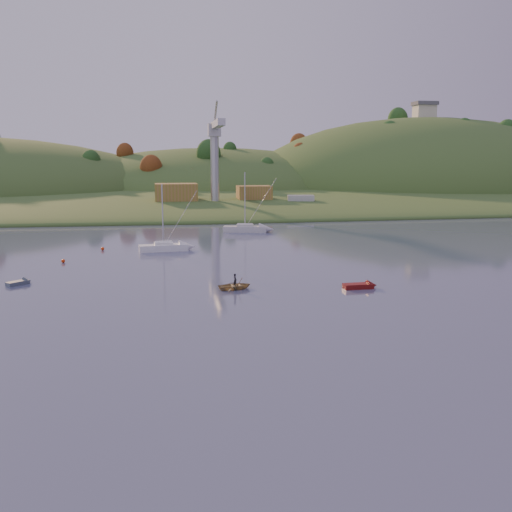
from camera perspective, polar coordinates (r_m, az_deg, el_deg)
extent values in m
plane|color=#383D5C|center=(34.46, 12.13, -14.11)|extent=(500.00, 500.00, 0.00)
cube|color=#264A1D|center=(259.85, -6.84, 6.66)|extent=(620.00, 220.00, 1.50)
ellipsoid|color=#264A1D|center=(195.06, -5.93, 5.66)|extent=(640.00, 150.00, 7.00)
ellipsoid|color=#264A1D|center=(240.61, -4.22, 6.45)|extent=(140.00, 120.00, 36.00)
ellipsoid|color=#264A1D|center=(248.80, 16.13, 6.21)|extent=(150.00, 130.00, 60.00)
cube|color=beige|center=(249.12, 16.49, 13.68)|extent=(8.00, 6.00, 5.00)
cube|color=#595960|center=(249.38, 16.53, 14.42)|extent=(9.00, 7.00, 1.50)
cube|color=slate|center=(152.68, -3.04, 5.02)|extent=(42.00, 16.00, 2.40)
cube|color=olive|center=(152.52, -7.99, 6.29)|extent=(11.00, 8.00, 4.80)
cube|color=olive|center=(155.51, -0.19, 6.30)|extent=(9.00, 7.00, 4.00)
cylinder|color=#B7B7BC|center=(149.88, -4.14, 8.82)|extent=(2.20, 2.20, 18.00)
cube|color=#B7B7BC|center=(150.02, -4.19, 12.45)|extent=(3.20, 3.20, 3.20)
cube|color=#B7B7BC|center=(141.13, -3.85, 13.03)|extent=(1.80, 18.00, 1.60)
cube|color=#B7B7BC|center=(155.05, -4.37, 12.73)|extent=(1.80, 10.00, 1.60)
cube|color=white|center=(86.82, -9.23, 0.82)|extent=(7.43, 3.01, 0.99)
cube|color=white|center=(86.74, -9.24, 1.17)|extent=(2.88, 1.94, 0.63)
cylinder|color=silver|center=(86.20, -9.32, 4.11)|extent=(0.18, 0.18, 9.03)
cylinder|color=silver|center=(86.71, -9.24, 1.34)|extent=(2.88, 0.46, 0.12)
cylinder|color=white|center=(86.69, -9.25, 1.40)|extent=(2.55, 0.66, 0.36)
cube|color=beige|center=(107.77, -1.11, 2.70)|extent=(8.43, 4.04, 1.11)
cube|color=beige|center=(107.70, -1.11, 3.02)|extent=(3.35, 2.41, 0.71)
cylinder|color=silver|center=(107.23, -1.12, 5.68)|extent=(0.18, 0.18, 10.13)
cylinder|color=silver|center=(107.67, -1.11, 3.15)|extent=(3.20, 0.78, 0.12)
cylinder|color=beige|center=(107.66, -1.11, 3.21)|extent=(2.85, 0.93, 0.36)
imported|color=#9E8857|center=(60.90, -2.10, -3.00)|extent=(4.05, 3.29, 0.74)
imported|color=black|center=(60.83, -2.10, -2.67)|extent=(0.46, 0.59, 1.44)
cube|color=#610E0D|center=(62.19, 10.17, -2.98)|extent=(3.23, 1.41, 0.53)
cone|color=#610E0D|center=(62.79, 11.52, -2.90)|extent=(1.17, 1.32, 1.27)
cube|color=#4E5C67|center=(68.23, -22.73, -2.50)|extent=(2.47, 2.37, 0.43)
cone|color=#4E5C67|center=(68.79, -21.87, -2.35)|extent=(1.32, 1.34, 1.05)
cube|color=#4E5E67|center=(152.20, 4.48, 4.92)|extent=(16.74, 8.07, 2.06)
cube|color=#B7B7BC|center=(152.07, 4.49, 5.57)|extent=(7.32, 4.43, 2.75)
sphere|color=#E83B0C|center=(80.40, -18.73, -0.47)|extent=(0.50, 0.50, 0.50)
sphere|color=#E83B0C|center=(89.51, -15.09, 0.71)|extent=(0.50, 0.50, 0.50)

